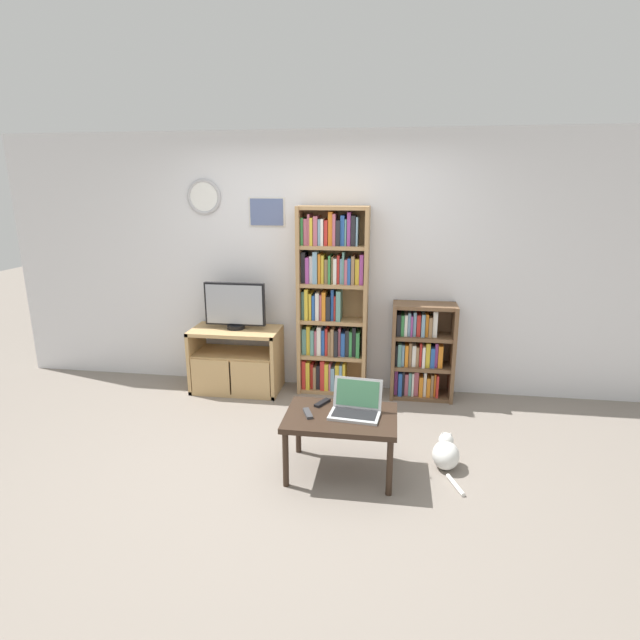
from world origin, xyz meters
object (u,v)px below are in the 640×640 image
at_px(bookshelf_tall, 331,303).
at_px(cat, 446,453).
at_px(television, 235,306).
at_px(coffee_table, 341,422).
at_px(remote_near_laptop, 308,413).
at_px(laptop, 356,406).
at_px(tv_stand, 236,360).
at_px(remote_far_from_laptop, 322,403).
at_px(bookshelf_short, 420,353).

height_order(bookshelf_tall, cat, bookshelf_tall).
bearing_deg(cat, television, 150.67).
xyz_separation_m(coffee_table, remote_near_laptop, (-0.24, -0.03, 0.07)).
height_order(laptop, remote_near_laptop, laptop).
bearing_deg(bookshelf_tall, cat, -51.88).
distance_m(tv_stand, laptop, 1.91).
bearing_deg(tv_stand, remote_far_from_laptop, -48.52).
relative_size(tv_stand, bookshelf_tall, 0.48).
relative_size(tv_stand, bookshelf_short, 0.93).
bearing_deg(tv_stand, remote_near_laptop, -54.77).
xyz_separation_m(tv_stand, laptop, (1.34, -1.35, 0.19)).
distance_m(television, laptop, 1.96).
height_order(bookshelf_tall, laptop, bookshelf_tall).
height_order(bookshelf_short, remote_far_from_laptop, bookshelf_short).
distance_m(television, coffee_table, 1.95).
bearing_deg(coffee_table, laptop, 21.03).
xyz_separation_m(bookshelf_short, remote_far_from_laptop, (-0.79, -1.34, 0.01)).
distance_m(coffee_table, cat, 0.86).
relative_size(bookshelf_short, cat, 1.98).
relative_size(bookshelf_tall, remote_near_laptop, 11.47).
distance_m(laptop, remote_near_laptop, 0.35).
relative_size(television, cat, 1.27).
bearing_deg(cat, remote_near_laptop, -166.43).
relative_size(television, remote_far_from_laptop, 3.84).
distance_m(coffee_table, remote_near_laptop, 0.25).
distance_m(remote_near_laptop, remote_far_from_laptop, 0.21).
relative_size(tv_stand, remote_near_laptop, 5.48).
xyz_separation_m(television, laptop, (1.34, -1.38, -0.37)).
bearing_deg(coffee_table, bookshelf_tall, 100.17).
distance_m(bookshelf_tall, laptop, 1.59).
bearing_deg(bookshelf_tall, tv_stand, -171.80).
bearing_deg(bookshelf_short, remote_far_from_laptop, -120.45).
relative_size(coffee_table, remote_near_laptop, 4.92).
relative_size(tv_stand, television, 1.46).
relative_size(bookshelf_tall, remote_far_from_laptop, 11.68).
xyz_separation_m(television, cat, (2.02, -1.24, -0.78)).
distance_m(tv_stand, remote_near_laptop, 1.74).
relative_size(laptop, cat, 0.79).
bearing_deg(remote_near_laptop, remote_far_from_laptop, -133.57).
distance_m(laptop, cat, 0.81).
xyz_separation_m(coffee_table, laptop, (0.10, 0.04, 0.12)).
distance_m(tv_stand, coffee_table, 1.86).
bearing_deg(television, remote_near_laptop, -55.44).
height_order(remote_near_laptop, cat, remote_near_laptop).
distance_m(tv_stand, television, 0.57).
distance_m(television, bookshelf_tall, 0.97).
xyz_separation_m(bookshelf_short, cat, (0.16, -1.34, -0.35)).
distance_m(bookshelf_tall, cat, 1.90).
height_order(coffee_table, laptop, laptop).
bearing_deg(remote_near_laptop, bookshelf_short, -141.15).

